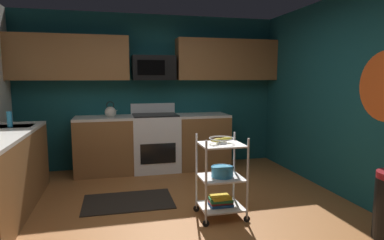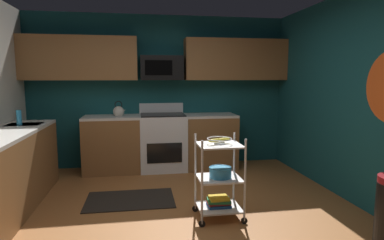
% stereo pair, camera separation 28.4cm
% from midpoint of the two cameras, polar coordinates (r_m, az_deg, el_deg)
% --- Properties ---
extents(floor, '(4.40, 4.80, 0.04)m').
position_cam_midpoint_polar(floor, '(3.67, -4.52, -17.78)').
color(floor, '#995B2D').
rests_on(floor, ground).
extents(wall_back, '(4.52, 0.06, 2.60)m').
position_cam_midpoint_polar(wall_back, '(5.74, -8.58, 4.91)').
color(wall_back, '#14474C').
rests_on(wall_back, ground).
extents(wall_right, '(0.06, 4.80, 2.60)m').
position_cam_midpoint_polar(wall_right, '(4.29, 26.21, 3.43)').
color(wall_right, '#14474C').
rests_on(wall_right, ground).
extents(counter_run, '(3.46, 2.77, 0.92)m').
position_cam_midpoint_polar(counter_run, '(4.87, -17.83, -5.73)').
color(counter_run, brown).
rests_on(counter_run, ground).
extents(oven_range, '(0.76, 0.65, 1.10)m').
position_cam_midpoint_polar(oven_range, '(5.52, -7.88, -3.78)').
color(oven_range, white).
rests_on(oven_range, ground).
extents(upper_cabinets, '(4.40, 0.33, 0.70)m').
position_cam_midpoint_polar(upper_cabinets, '(5.55, -8.56, 10.51)').
color(upper_cabinets, brown).
extents(microwave, '(0.70, 0.39, 0.40)m').
position_cam_midpoint_polar(microwave, '(5.52, -8.23, 8.98)').
color(microwave, black).
extents(rolling_cart, '(0.53, 0.42, 0.91)m').
position_cam_midpoint_polar(rolling_cart, '(3.64, 2.83, -10.00)').
color(rolling_cart, silver).
rests_on(rolling_cart, ground).
extents(fruit_bowl, '(0.27, 0.27, 0.07)m').
position_cam_midpoint_polar(fruit_bowl, '(3.54, 2.87, -3.43)').
color(fruit_bowl, silver).
rests_on(fruit_bowl, rolling_cart).
extents(mixing_bowl_large, '(0.25, 0.25, 0.11)m').
position_cam_midpoint_polar(mixing_bowl_large, '(3.63, 3.06, -8.97)').
color(mixing_bowl_large, '#338CBF').
rests_on(mixing_bowl_large, rolling_cart).
extents(book_stack, '(0.27, 0.20, 0.11)m').
position_cam_midpoint_polar(book_stack, '(3.73, 2.80, -13.96)').
color(book_stack, '#1E4C8C').
rests_on(book_stack, rolling_cart).
extents(kettle, '(0.21, 0.18, 0.26)m').
position_cam_midpoint_polar(kettle, '(5.41, -15.51, 1.36)').
color(kettle, beige).
rests_on(kettle, counter_run).
extents(dish_soap_bottle, '(0.06, 0.06, 0.20)m').
position_cam_midpoint_polar(dish_soap_bottle, '(4.77, -30.77, 0.10)').
color(dish_soap_bottle, '#2D8CBF').
rests_on(dish_soap_bottle, counter_run).
extents(floor_rug, '(1.10, 0.71, 0.01)m').
position_cam_midpoint_polar(floor_rug, '(4.30, -12.99, -13.71)').
color(floor_rug, black).
rests_on(floor_rug, ground).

